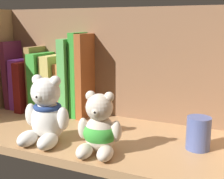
{
  "coord_description": "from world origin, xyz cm",
  "views": [
    {
      "loc": [
        30.55,
        -63.47,
        28.87
      ],
      "look_at": [
        1.61,
        0.0,
        13.72
      ],
      "focal_mm": 48.76,
      "sensor_mm": 36.0,
      "label": 1
    }
  ],
  "objects_px": {
    "book_0": "(16,74)",
    "book_8": "(80,75)",
    "book_2": "(32,85)",
    "book_4": "(46,82)",
    "book_3": "(39,78)",
    "book_7": "(72,77)",
    "teddy_bear_larger": "(46,114)",
    "teddy_bear_smaller": "(99,129)",
    "pillar_candle": "(198,133)",
    "book_6": "(65,88)",
    "book_5": "(56,84)",
    "book_1": "(24,83)",
    "book_9": "(87,76)"
  },
  "relations": [
    {
      "from": "teddy_bear_larger",
      "to": "book_3",
      "type": "bearing_deg",
      "value": 130.65
    },
    {
      "from": "book_9",
      "to": "book_5",
      "type": "bearing_deg",
      "value": 180.0
    },
    {
      "from": "book_1",
      "to": "book_9",
      "type": "height_order",
      "value": "book_9"
    },
    {
      "from": "book_4",
      "to": "book_5",
      "type": "distance_m",
      "value": 0.04
    },
    {
      "from": "book_0",
      "to": "pillar_candle",
      "type": "xyz_separation_m",
      "value": [
        0.61,
        -0.12,
        -0.07
      ]
    },
    {
      "from": "book_6",
      "to": "book_1",
      "type": "bearing_deg",
      "value": 180.0
    },
    {
      "from": "teddy_bear_smaller",
      "to": "book_2",
      "type": "bearing_deg",
      "value": 147.79
    },
    {
      "from": "book_7",
      "to": "book_3",
      "type": "bearing_deg",
      "value": 180.0
    },
    {
      "from": "book_7",
      "to": "book_1",
      "type": "bearing_deg",
      "value": 180.0
    },
    {
      "from": "teddy_bear_smaller",
      "to": "teddy_bear_larger",
      "type": "bearing_deg",
      "value": 177.88
    },
    {
      "from": "book_3",
      "to": "book_4",
      "type": "height_order",
      "value": "book_3"
    },
    {
      "from": "book_2",
      "to": "book_4",
      "type": "height_order",
      "value": "book_4"
    },
    {
      "from": "book_3",
      "to": "book_0",
      "type": "bearing_deg",
      "value": 180.0
    },
    {
      "from": "teddy_bear_larger",
      "to": "book_0",
      "type": "bearing_deg",
      "value": 142.05
    },
    {
      "from": "book_2",
      "to": "book_9",
      "type": "distance_m",
      "value": 0.21
    },
    {
      "from": "book_2",
      "to": "teddy_bear_smaller",
      "type": "distance_m",
      "value": 0.42
    },
    {
      "from": "book_7",
      "to": "teddy_bear_larger",
      "type": "bearing_deg",
      "value": -73.94
    },
    {
      "from": "book_0",
      "to": "book_8",
      "type": "distance_m",
      "value": 0.24
    },
    {
      "from": "teddy_bear_smaller",
      "to": "book_8",
      "type": "bearing_deg",
      "value": 128.21
    },
    {
      "from": "book_7",
      "to": "teddy_bear_smaller",
      "type": "bearing_deg",
      "value": -47.78
    },
    {
      "from": "teddy_bear_larger",
      "to": "book_9",
      "type": "bearing_deg",
      "value": 93.0
    },
    {
      "from": "teddy_bear_smaller",
      "to": "pillar_candle",
      "type": "bearing_deg",
      "value": 29.34
    },
    {
      "from": "book_1",
      "to": "book_8",
      "type": "xyz_separation_m",
      "value": [
        0.21,
        0.0,
        0.04
      ]
    },
    {
      "from": "book_0",
      "to": "book_7",
      "type": "xyz_separation_m",
      "value": [
        0.22,
        0.0,
        0.01
      ]
    },
    {
      "from": "book_6",
      "to": "teddy_bear_larger",
      "type": "xyz_separation_m",
      "value": [
        0.09,
        -0.22,
        -0.01
      ]
    },
    {
      "from": "book_6",
      "to": "teddy_bear_smaller",
      "type": "height_order",
      "value": "book_6"
    },
    {
      "from": "book_5",
      "to": "book_7",
      "type": "height_order",
      "value": "book_7"
    },
    {
      "from": "book_2",
      "to": "book_6",
      "type": "xyz_separation_m",
      "value": [
        0.12,
        0.0,
        0.0
      ]
    },
    {
      "from": "book_7",
      "to": "book_0",
      "type": "bearing_deg",
      "value": 180.0
    },
    {
      "from": "book_1",
      "to": "book_9",
      "type": "distance_m",
      "value": 0.24
    },
    {
      "from": "book_3",
      "to": "book_7",
      "type": "bearing_deg",
      "value": 0.0
    },
    {
      "from": "teddy_bear_larger",
      "to": "book_5",
      "type": "bearing_deg",
      "value": 119.18
    },
    {
      "from": "teddy_bear_smaller",
      "to": "book_5",
      "type": "bearing_deg",
      "value": 139.52
    },
    {
      "from": "book_8",
      "to": "teddy_bear_smaller",
      "type": "height_order",
      "value": "book_8"
    },
    {
      "from": "book_1",
      "to": "book_7",
      "type": "distance_m",
      "value": 0.19
    },
    {
      "from": "book_9",
      "to": "book_1",
      "type": "bearing_deg",
      "value": 180.0
    },
    {
      "from": "book_1",
      "to": "teddy_bear_larger",
      "type": "distance_m",
      "value": 0.33
    },
    {
      "from": "book_2",
      "to": "teddy_bear_larger",
      "type": "relative_size",
      "value": 0.99
    },
    {
      "from": "book_5",
      "to": "book_6",
      "type": "relative_size",
      "value": 1.14
    },
    {
      "from": "book_6",
      "to": "book_5",
      "type": "bearing_deg",
      "value": 180.0
    },
    {
      "from": "book_2",
      "to": "book_7",
      "type": "height_order",
      "value": "book_7"
    },
    {
      "from": "book_0",
      "to": "pillar_candle",
      "type": "height_order",
      "value": "book_0"
    },
    {
      "from": "book_0",
      "to": "book_4",
      "type": "bearing_deg",
      "value": 0.0
    },
    {
      "from": "book_4",
      "to": "pillar_candle",
      "type": "distance_m",
      "value": 0.5
    },
    {
      "from": "pillar_candle",
      "to": "book_3",
      "type": "bearing_deg",
      "value": 167.07
    },
    {
      "from": "book_0",
      "to": "teddy_bear_smaller",
      "type": "xyz_separation_m",
      "value": [
        0.42,
        -0.22,
        -0.05
      ]
    },
    {
      "from": "book_8",
      "to": "book_5",
      "type": "bearing_deg",
      "value": 180.0
    },
    {
      "from": "book_5",
      "to": "book_6",
      "type": "height_order",
      "value": "book_5"
    },
    {
      "from": "book_5",
      "to": "book_9",
      "type": "height_order",
      "value": "book_9"
    },
    {
      "from": "book_9",
      "to": "book_7",
      "type": "bearing_deg",
      "value": 180.0
    }
  ]
}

